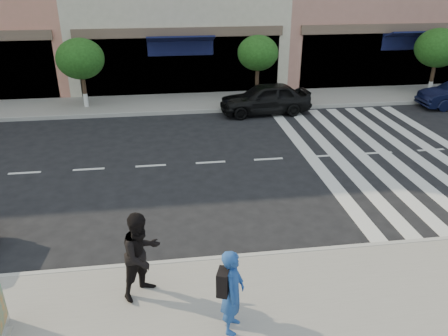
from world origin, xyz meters
The scene contains 9 objects.
ground centered at (0.00, 0.00, 0.00)m, with size 120.00×120.00×0.00m, color black.
sidewalk_near centered at (0.00, -3.75, 0.07)m, with size 60.00×4.50×0.15m, color gray.
sidewalk_far centered at (0.00, 11.00, 0.07)m, with size 60.00×3.00×0.15m, color gray.
street_tree_wb centered at (-5.00, 10.80, 2.31)m, with size 2.10×2.10×3.06m.
street_tree_c centered at (3.00, 10.80, 2.36)m, with size 1.90×1.90×3.04m.
street_tree_ea centered at (12.00, 10.80, 2.39)m, with size 2.20×2.20×3.19m.
photographer centered at (-0.46, -3.59, 0.96)m, with size 0.59×0.39×1.62m, color #1F4791.
walker centered at (-2.02, -2.42, 1.04)m, with size 0.87×0.67×1.78m, color black.
car_far_mid centered at (3.02, 9.10, 0.69)m, with size 1.62×4.02×1.37m, color black.
Camera 1 is at (-1.42, -9.38, 6.00)m, focal length 35.00 mm.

